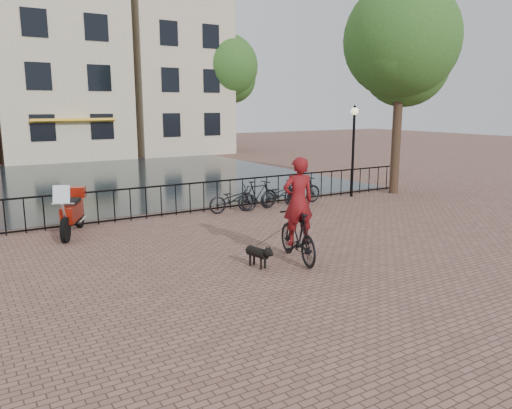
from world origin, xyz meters
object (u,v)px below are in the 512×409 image
cyclist (298,216)px  dog (258,255)px  lamp_post (354,135)px  motorcycle (72,207)px

cyclist → dog: 1.31m
dog → lamp_post: bearing=24.5°
lamp_post → cyclist: (-6.69, -5.59, -1.32)m
lamp_post → motorcycle: 10.72m
lamp_post → motorcycle: bearing=-177.5°
dog → motorcycle: bearing=108.4°
lamp_post → cyclist: size_ratio=1.23×
lamp_post → motorcycle: size_ratio=1.57×
cyclist → motorcycle: cyclist is taller
dog → motorcycle: size_ratio=0.38×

